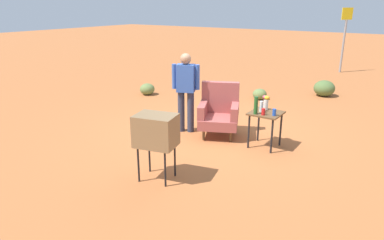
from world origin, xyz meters
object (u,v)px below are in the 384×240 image
Objects in this scene: road_sign at (344,36)px; soda_can_red at (263,112)px; bottle_wine_green at (256,105)px; soda_can_blue at (274,112)px; flower_vase at (266,102)px; armchair at (219,111)px; bottle_short_clear at (261,106)px; tv_on_stand at (156,131)px; side_table at (266,118)px; person_standing at (186,88)px.

road_sign is 20.00× the size of soda_can_red.
bottle_wine_green reaches higher than soda_can_blue.
flower_vase is (-0.28, 0.29, 0.09)m from soda_can_blue.
road_sign is at bearing 86.35° from armchair.
bottle_short_clear is at bearing -93.57° from flower_vase.
tv_on_stand reaches higher than flower_vase.
road_sign is (-0.48, 8.85, 0.81)m from side_table.
flower_vase reaches higher than side_table.
road_sign is 7.63× the size of bottle_wine_green.
armchair is 3.31× the size of bottle_wine_green.
flower_vase is at bearing 86.43° from bottle_short_clear.
soda_can_blue is at bearing 16.17° from bottle_wine_green.
bottle_short_clear is (1.61, 0.11, -0.16)m from person_standing.
side_table is 0.41× the size of person_standing.
side_table is at bearing 95.05° from soda_can_red.
side_table is at bearing 3.79° from person_standing.
bottle_short_clear is 1.64× the size of soda_can_blue.
side_table is 5.53× the size of soda_can_blue.
side_table is 8.90m from road_sign.
side_table is 3.37× the size of bottle_short_clear.
armchair reaches higher than bottle_wine_green.
person_standing reaches higher than side_table.
road_sign is (0.56, 8.76, 0.88)m from armchair.
soda_can_red is (1.73, -0.07, -0.20)m from person_standing.
armchair is at bearing 170.79° from soda_can_blue.
soda_can_red is at bearing -84.95° from side_table.
tv_on_stand is 2.25m from bottle_short_clear.
road_sign is 9.07m from soda_can_red.
soda_can_blue is 0.46× the size of flower_vase.
tv_on_stand reaches higher than soda_can_red.
side_table is at bearing -64.60° from flower_vase.
armchair is at bearing 174.71° from side_table.
road_sign reaches higher than bottle_wine_green.
bottle_wine_green reaches higher than flower_vase.
bottle_short_clear reaches higher than side_table.
bottle_short_clear is 0.20m from bottle_wine_green.
side_table is at bearing -5.29° from armchair.
road_sign is at bearing 93.12° from soda_can_red.
bottle_wine_green is at bearing -2.98° from person_standing.
person_standing is (-1.71, -0.11, 0.37)m from side_table.
armchair reaches higher than soda_can_red.
flower_vase is (0.39, -8.67, -0.56)m from road_sign.
tv_on_stand is 3.89× the size of flower_vase.
soda_can_blue is at bearing -18.87° from bottle_short_clear.
tv_on_stand is at bearing -67.30° from person_standing.
side_table is at bearing 67.72° from tv_on_stand.
side_table is 0.27m from soda_can_blue.
bottle_wine_green reaches higher than side_table.
side_table is (1.04, -0.10, 0.07)m from armchair.
person_standing is at bearing -169.68° from flower_vase.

